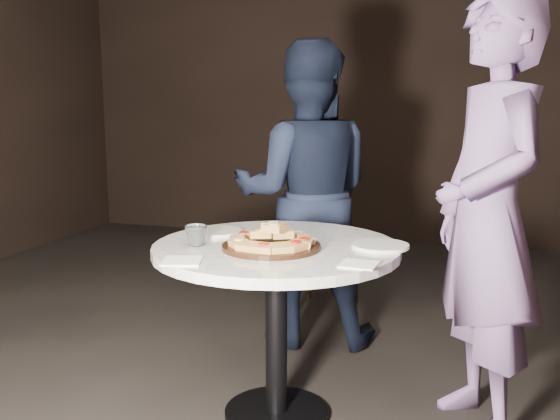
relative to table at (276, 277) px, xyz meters
name	(u,v)px	position (x,y,z in m)	size (l,w,h in m)	color
floor	(275,420)	(0.01, -0.04, -0.60)	(7.00, 7.00, 0.00)	black
table	(276,277)	(0.00, 0.00, 0.00)	(1.21, 1.21, 0.74)	black
serving_board	(271,246)	(0.00, -0.08, 0.15)	(0.38, 0.38, 0.02)	black
focaccia_pile	(272,238)	(0.01, -0.08, 0.18)	(0.34, 0.34, 0.09)	#B38345
plate_left	(216,231)	(-0.31, 0.13, 0.14)	(0.22, 0.22, 0.01)	white
plate_right	(380,246)	(0.40, 0.07, 0.14)	(0.22, 0.22, 0.01)	white
water_glass	(196,236)	(-0.29, -0.12, 0.18)	(0.09, 0.09, 0.08)	silver
napkin_near	(182,261)	(-0.24, -0.36, 0.14)	(0.14, 0.14, 0.01)	white
napkin_far	(359,264)	(0.37, -0.22, 0.14)	(0.13, 0.13, 0.01)	white
chair_far	(324,241)	(-0.11, 1.33, -0.14)	(0.37, 0.39, 0.79)	black
diner_navy	(305,195)	(-0.11, 0.87, 0.21)	(0.79, 0.61, 1.62)	black
diner_teal	(488,219)	(0.80, 0.16, 0.25)	(0.63, 0.41, 1.71)	slate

